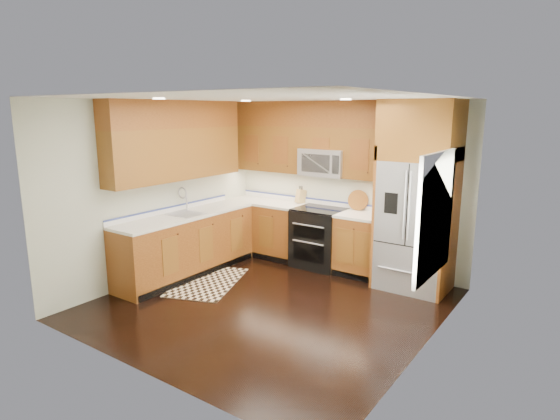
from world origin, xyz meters
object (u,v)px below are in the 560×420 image
Objects in this scene: range at (319,238)px; refrigerator at (417,197)px; utensil_crock at (376,208)px; knife_block at (301,196)px; rug at (208,282)px.

refrigerator reaches higher than range.
refrigerator is 0.72m from utensil_crock.
refrigerator is at bearing -13.70° from utensil_crock.
knife_block is at bearing 172.25° from refrigerator.
utensil_crock reaches higher than knife_block.
refrigerator is 2.09m from knife_block.
range is 3.30× the size of knife_block.
range is 1.76m from refrigerator.
range reaches higher than rug.
rug is (-2.50, -1.52, -1.30)m from refrigerator.
rug is (-0.95, -1.56, -0.46)m from range.
knife_block is (-2.06, 0.28, -0.25)m from refrigerator.
refrigerator reaches higher than rug.
range is at bearing -172.37° from utensil_crock.
utensil_crock is at bearing -4.93° from knife_block.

